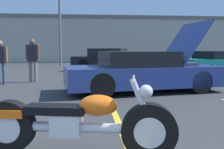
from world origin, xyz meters
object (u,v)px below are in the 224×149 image
motorcycle (76,123)px  spectator_near_motorcycle (33,57)px  spectator_by_show_car (0,59)px  light_pole (61,11)px  parked_car_mid_row (110,60)px  parked_car_right_row (224,64)px  show_car_hood_open (144,72)px

motorcycle → spectator_near_motorcycle: size_ratio=1.43×
motorcycle → spectator_by_show_car: bearing=126.2°
light_pole → parked_car_mid_row: size_ratio=1.62×
light_pole → spectator_near_motorcycle: (-0.15, -9.48, -3.13)m
parked_car_right_row → parked_car_mid_row: bearing=134.4°
parked_car_mid_row → parked_car_right_row: bearing=-13.3°
light_pole → motorcycle: light_pole is taller
motorcycle → spectator_by_show_car: spectator_by_show_car is taller
show_car_hood_open → spectator_near_motorcycle: show_car_hood_open is taller
parked_car_right_row → spectator_near_motorcycle: spectator_near_motorcycle is taller
motorcycle → parked_car_mid_row: size_ratio=0.52×
parked_car_mid_row → spectator_by_show_car: (-4.46, -5.07, 0.32)m
spectator_near_motorcycle → parked_car_mid_row: bearing=52.7°
show_car_hood_open → spectator_by_show_car: 5.23m
motorcycle → show_car_hood_open: size_ratio=0.49×
motorcycle → spectator_near_motorcycle: bearing=116.9°
parked_car_mid_row → spectator_by_show_car: spectator_by_show_car is taller
light_pole → motorcycle: bearing=-83.6°
parked_car_right_row → parked_car_mid_row: size_ratio=1.03×
parked_car_right_row → spectator_by_show_car: size_ratio=2.96×
spectator_near_motorcycle → spectator_by_show_car: spectator_near_motorcycle is taller
show_car_hood_open → spectator_near_motorcycle: size_ratio=2.94×
parked_car_mid_row → spectator_by_show_car: size_ratio=2.88×
parked_car_mid_row → spectator_by_show_car: 6.76m
show_car_hood_open → parked_car_right_row: show_car_hood_open is taller
parked_car_mid_row → spectator_near_motorcycle: bearing=-104.7°
light_pole → spectator_near_motorcycle: 9.99m
show_car_hood_open → spectator_near_motorcycle: bearing=138.7°
parked_car_right_row → spectator_by_show_car: spectator_by_show_car is taller
light_pole → show_car_hood_open: (3.69, -11.93, -3.53)m
parked_car_mid_row → show_car_hood_open: bearing=-64.1°
light_pole → spectator_by_show_car: bearing=-96.6°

